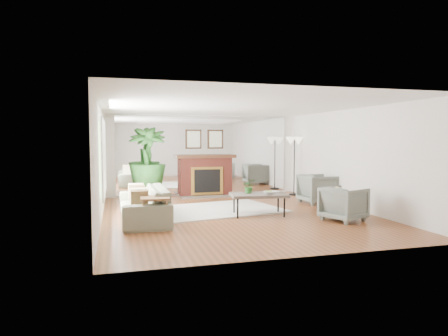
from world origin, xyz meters
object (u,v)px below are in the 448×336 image
object	(u,v)px
coffee_table	(259,195)
armchair_front	(344,204)
fireplace	(206,174)
sofa	(143,204)
side_table	(155,202)
armchair_back	(318,189)
floor_lamp	(294,145)
potted_ficus	(148,161)

from	to	relation	value
coffee_table	armchair_front	bearing A→B (deg)	-32.97
fireplace	sofa	size ratio (longest dim) A/B	0.84
fireplace	sofa	world-z (taller)	fireplace
coffee_table	fireplace	bearing A→B (deg)	97.07
armchair_front	side_table	world-z (taller)	armchair_front
sofa	armchair_front	size ratio (longest dim) A/B	3.03
armchair_back	armchair_front	world-z (taller)	armchair_back
coffee_table	floor_lamp	xyz separation A→B (m)	(2.26, 2.94, 1.09)
potted_ficus	floor_lamp	distance (m)	4.53
side_table	coffee_table	bearing A→B (deg)	16.92
sofa	armchair_front	bearing A→B (deg)	73.66
fireplace	potted_ficus	size ratio (longest dim) A/B	0.97
coffee_table	potted_ficus	size ratio (longest dim) A/B	0.64
coffee_table	floor_lamp	size ratio (longest dim) A/B	0.74
fireplace	armchair_front	size ratio (longest dim) A/B	2.56
side_table	floor_lamp	xyz separation A→B (m)	(4.67, 3.68, 1.03)
armchair_back	armchair_front	size ratio (longest dim) A/B	1.09
side_table	potted_ficus	world-z (taller)	potted_ficus
armchair_back	fireplace	bearing A→B (deg)	45.71
armchair_back	armchair_front	xyz separation A→B (m)	(-0.61, -2.25, -0.03)
side_table	armchair_front	bearing A→B (deg)	-3.98
fireplace	coffee_table	world-z (taller)	fireplace
coffee_table	sofa	world-z (taller)	sofa
armchair_front	floor_lamp	distance (m)	4.19
sofa	armchair_front	distance (m)	4.29
sofa	armchair_back	xyz separation A→B (m)	(4.73, 1.06, 0.04)
armchair_front	floor_lamp	bearing A→B (deg)	-32.24
sofa	armchair_front	xyz separation A→B (m)	(4.12, -1.19, 0.01)
fireplace	armchair_back	distance (m)	3.48
fireplace	armchair_back	xyz separation A→B (m)	(2.60, -2.30, -0.26)
sofa	potted_ficus	world-z (taller)	potted_ficus
sofa	floor_lamp	bearing A→B (deg)	119.53
potted_ficus	floor_lamp	size ratio (longest dim) A/B	1.15
armchair_front	floor_lamp	xyz separation A→B (m)	(0.71, 3.95, 1.19)
armchair_back	potted_ficus	xyz separation A→B (m)	(-4.40, 1.81, 0.73)
coffee_table	floor_lamp	bearing A→B (deg)	52.47
potted_ficus	armchair_front	bearing A→B (deg)	-46.90
coffee_table	sofa	distance (m)	2.58
sofa	side_table	distance (m)	0.94
fireplace	side_table	bearing A→B (deg)	-114.78
side_table	fireplace	bearing A→B (deg)	65.22
floor_lamp	sofa	bearing A→B (deg)	-150.21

